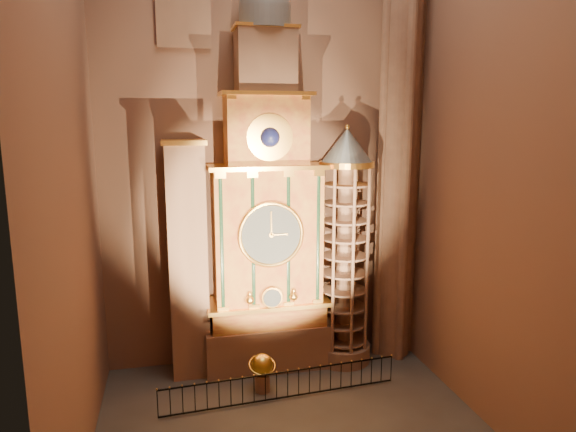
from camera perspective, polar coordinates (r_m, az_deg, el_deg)
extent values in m
plane|color=#383330|center=(20.18, 0.57, -22.38)|extent=(14.00, 14.00, 0.00)
plane|color=brown|center=(22.80, -2.96, 10.63)|extent=(22.00, 0.00, 22.00)
plane|color=brown|center=(16.73, -23.73, 9.77)|extent=(0.00, 22.00, 22.00)
plane|color=brown|center=(19.78, 21.08, 9.95)|extent=(0.00, 22.00, 22.00)
cube|color=#8C634C|center=(24.00, -2.30, -13.99)|extent=(5.60, 2.20, 2.00)
cube|color=maroon|center=(23.41, -2.33, -10.65)|extent=(5.00, 2.00, 1.00)
cube|color=#FFB74B|center=(23.17, -2.31, -9.43)|extent=(5.40, 2.30, 0.18)
cube|color=maroon|center=(22.38, -2.39, -2.27)|extent=(4.60, 2.00, 6.00)
cylinder|color=black|center=(21.28, -7.41, -3.04)|extent=(0.32, 0.32, 5.60)
cylinder|color=black|center=(21.43, -3.94, -2.87)|extent=(0.32, 0.32, 5.60)
cylinder|color=black|center=(21.71, -0.03, -2.67)|extent=(0.32, 0.32, 5.60)
cylinder|color=black|center=(22.03, 3.27, -2.49)|extent=(0.32, 0.32, 5.60)
cube|color=#FFB74B|center=(21.86, -2.43, 5.52)|extent=(5.00, 2.25, 0.18)
cylinder|color=#2D3033|center=(21.35, -1.90, -2.08)|extent=(2.60, 0.12, 2.60)
torus|color=#FFB74B|center=(21.30, -1.88, -2.11)|extent=(2.80, 0.16, 2.80)
cylinder|color=#FFB74B|center=(21.96, -1.78, -9.05)|extent=(0.90, 0.10, 0.90)
sphere|color=#FFB74B|center=(21.87, -4.28, -9.30)|extent=(0.36, 0.36, 0.36)
sphere|color=#FFB74B|center=(22.22, 0.63, -8.95)|extent=(0.36, 0.36, 0.36)
cube|color=maroon|center=(21.83, -2.49, 9.32)|extent=(3.40, 1.80, 3.00)
sphere|color=#0B0D38|center=(20.94, -2.02, 8.72)|extent=(0.80, 0.80, 0.80)
cube|color=#FFB74B|center=(21.80, -2.50, 13.40)|extent=(3.80, 2.00, 0.15)
cube|color=#8C634C|center=(21.94, -2.55, 16.65)|extent=(2.40, 1.60, 2.60)
sphere|color=slate|center=(22.26, -2.60, 22.03)|extent=(2.10, 2.10, 2.10)
cube|color=#8C634C|center=(22.28, -11.04, -5.18)|extent=(1.60, 1.40, 10.00)
cube|color=#FFB74B|center=(22.51, -10.81, -10.37)|extent=(1.35, 0.10, 2.10)
cube|color=#442212|center=(22.45, -10.81, -10.43)|extent=(1.05, 0.04, 1.75)
cube|color=#FFB74B|center=(21.72, -11.05, -3.95)|extent=(1.35, 0.10, 2.10)
cube|color=#442212|center=(21.66, -11.05, -3.99)|extent=(1.05, 0.04, 1.75)
cube|color=#FFB74B|center=(21.23, -11.30, 2.86)|extent=(1.35, 0.10, 2.10)
cube|color=#442212|center=(21.17, -11.29, 2.84)|extent=(1.05, 0.04, 1.75)
cube|color=#FFB74B|center=(21.48, -11.52, 8.03)|extent=(1.80, 1.60, 0.20)
cylinder|color=#8C634C|center=(24.81, 6.09, -14.71)|extent=(2.50, 2.50, 0.80)
cylinder|color=#8C634C|center=(23.25, 6.30, -4.63)|extent=(0.70, 0.70, 8.20)
cylinder|color=#FFB74B|center=(22.52, 6.52, 5.73)|extent=(2.40, 2.40, 0.25)
cone|color=slate|center=(22.46, 6.56, 7.77)|extent=(2.30, 2.30, 1.50)
sphere|color=#FFB74B|center=(22.44, 6.61, 9.81)|extent=(0.20, 0.20, 0.20)
cylinder|color=#8C634C|center=(23.70, 12.41, 10.40)|extent=(1.60, 1.60, 22.00)
cylinder|color=#8C634C|center=(24.05, 14.16, 10.33)|extent=(0.44, 0.44, 22.00)
cylinder|color=#8C634C|center=(23.37, 10.61, 10.46)|extent=(0.44, 0.44, 22.00)
cylinder|color=#8C634C|center=(24.43, 11.60, 10.43)|extent=(0.44, 0.44, 22.00)
cylinder|color=#8C634C|center=(22.98, 13.27, 10.37)|extent=(0.44, 0.44, 22.00)
cylinder|color=#8C634C|center=(22.18, -2.87, -18.05)|extent=(0.61, 0.61, 0.71)
sphere|color=gold|center=(21.81, -2.89, -16.19)|extent=(0.91, 0.91, 0.91)
torus|color=gold|center=(21.81, -2.89, -16.19)|extent=(1.24, 1.18, 0.49)
cube|color=black|center=(21.17, -0.65, -16.98)|extent=(9.60, 0.71, 0.05)
cube|color=black|center=(21.69, -0.65, -19.51)|extent=(9.60, 0.71, 0.05)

